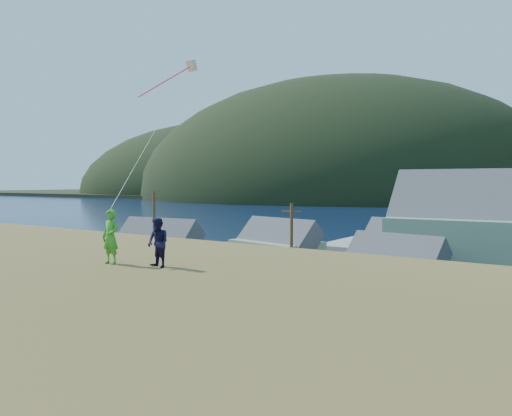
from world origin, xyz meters
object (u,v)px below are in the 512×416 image
at_px(shed_palegreen_far, 410,248).
at_px(kite_flyer_green, 111,237).
at_px(shed_white, 393,269).
at_px(shed_palegreen_near, 276,247).
at_px(wharf, 419,250).
at_px(kite_flyer_navy, 158,243).
at_px(shed_teal, 156,250).

xyz_separation_m(shed_palegreen_far, kite_flyer_green, (3.29, -43.68, 5.41)).
bearing_deg(shed_palegreen_far, shed_white, -68.75).
distance_m(shed_palegreen_near, shed_white, 16.06).
bearing_deg(shed_white, shed_palegreen_far, 111.07).
bearing_deg(shed_white, shed_palegreen_near, 169.96).
bearing_deg(wharf, kite_flyer_navy, -81.79).
xyz_separation_m(shed_teal, shed_white, (24.62, 3.71, -0.19)).
bearing_deg(shed_palegreen_near, wharf, 81.80).
xyz_separation_m(wharf, shed_white, (6.10, -29.04, 2.09)).
bearing_deg(kite_flyer_navy, wharf, 106.69).
distance_m(shed_teal, kite_flyer_green, 37.21).
height_order(shed_white, kite_flyer_green, kite_flyer_green).
bearing_deg(shed_white, wharf, 111.57).
distance_m(shed_teal, shed_white, 24.89).
bearing_deg(kite_flyer_green, wharf, 91.91).
distance_m(wharf, shed_palegreen_far, 16.38).
xyz_separation_m(shed_palegreen_near, kite_flyer_navy, (17.55, -35.52, 5.33)).
distance_m(kite_flyer_green, kite_flyer_navy, 1.85).
bearing_deg(shed_teal, wharf, 55.85).
xyz_separation_m(shed_palegreen_near, kite_flyer_green, (15.75, -35.92, 5.44)).
xyz_separation_m(shed_teal, kite_flyer_green, (25.25, -26.79, 5.38)).
height_order(shed_palegreen_far, kite_flyer_navy, kite_flyer_navy).
height_order(shed_palegreen_near, shed_palegreen_far, shed_palegreen_near).
bearing_deg(kite_flyer_green, shed_white, 86.65).
relative_size(shed_palegreen_far, kite_flyer_navy, 7.10).
bearing_deg(shed_palegreen_far, shed_palegreen_near, -138.21).
distance_m(shed_palegreen_near, shed_palegreen_far, 14.68).
relative_size(wharf, kite_flyer_navy, 16.29).
bearing_deg(wharf, shed_palegreen_near, -110.89).
height_order(wharf, kite_flyer_green, kite_flyer_green).
bearing_deg(shed_palegreen_near, kite_flyer_green, -53.65).
bearing_deg(wharf, kite_flyer_green, -83.54).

